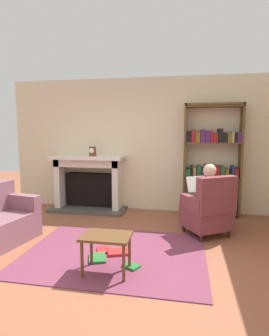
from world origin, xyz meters
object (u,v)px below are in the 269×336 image
(bookshelf, at_px, (212,164))
(side_table, at_px, (106,241))
(fireplace, at_px, (89,181))
(mantel_clock, at_px, (93,151))
(armchair_reading, at_px, (209,210))
(seated_reader, at_px, (205,196))

(bookshelf, bearing_deg, side_table, -118.04)
(fireplace, bearing_deg, mantel_clock, -39.36)
(mantel_clock, distance_m, armchair_reading, 2.57)
(armchair_reading, bearing_deg, fireplace, -57.39)
(fireplace, distance_m, armchair_reading, 2.60)
(fireplace, relative_size, mantel_clock, 8.14)
(bookshelf, distance_m, side_table, 2.95)
(bookshelf, xyz_separation_m, seated_reader, (-0.18, -1.03, -0.40))
(armchair_reading, distance_m, seated_reader, 0.23)
(bookshelf, xyz_separation_m, side_table, (-1.36, -2.54, -0.63))
(fireplace, xyz_separation_m, side_table, (1.11, -2.51, -0.21))
(seated_reader, bearing_deg, mantel_clock, -54.86)
(mantel_clock, xyz_separation_m, seated_reader, (2.17, -0.89, -0.61))
(armchair_reading, xyz_separation_m, seated_reader, (-0.06, 0.10, 0.20))
(fireplace, relative_size, side_table, 2.77)
(fireplace, height_order, seated_reader, seated_reader)
(armchair_reading, distance_m, side_table, 1.89)
(bookshelf, xyz_separation_m, armchair_reading, (-0.12, -1.13, -0.59))
(side_table, bearing_deg, armchair_reading, 48.86)
(bookshelf, height_order, side_table, bookshelf)
(seated_reader, bearing_deg, armchair_reading, 90.00)
(bookshelf, relative_size, armchair_reading, 2.22)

